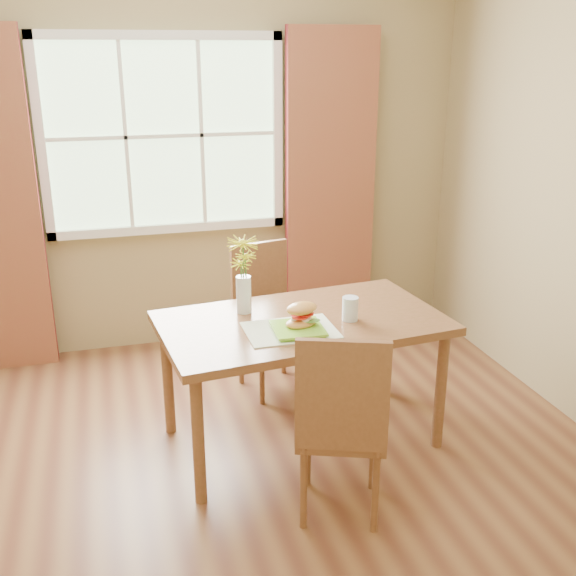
# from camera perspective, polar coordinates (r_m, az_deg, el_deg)

# --- Properties ---
(room) EXTENTS (4.24, 3.84, 2.74)m
(room) POSITION_cam_1_polar(r_m,az_deg,el_deg) (2.87, -6.54, 5.44)
(room) COLOR brown
(room) RESTS_ON ground
(window) EXTENTS (1.62, 0.06, 1.32)m
(window) POSITION_cam_1_polar(r_m,az_deg,el_deg) (4.68, -10.47, 12.55)
(window) COLOR #B3DCA6
(window) RESTS_ON room
(curtain_right) EXTENTS (0.65, 0.08, 2.20)m
(curtain_right) POSITION_cam_1_polar(r_m,az_deg,el_deg) (4.89, 3.59, 8.38)
(curtain_right) COLOR maroon
(curtain_right) RESTS_ON room
(dining_table) EXTENTS (1.54, 0.97, 0.71)m
(dining_table) POSITION_cam_1_polar(r_m,az_deg,el_deg) (3.55, 1.19, -3.75)
(dining_table) COLOR brown
(dining_table) RESTS_ON room
(chair_near) EXTENTS (0.50, 0.50, 0.94)m
(chair_near) POSITION_cam_1_polar(r_m,az_deg,el_deg) (3.01, 4.54, -11.04)
(chair_near) COLOR brown
(chair_near) RESTS_ON room
(chair_far) EXTENTS (0.45, 0.45, 0.91)m
(chair_far) POSITION_cam_1_polar(r_m,az_deg,el_deg) (4.22, -1.77, -1.91)
(chair_far) COLOR brown
(chair_far) RESTS_ON room
(placemat) EXTENTS (0.45, 0.33, 0.01)m
(placemat) POSITION_cam_1_polar(r_m,az_deg,el_deg) (3.38, 0.20, -3.59)
(placemat) COLOR beige
(placemat) RESTS_ON dining_table
(plate) EXTENTS (0.26, 0.26, 0.01)m
(plate) POSITION_cam_1_polar(r_m,az_deg,el_deg) (3.35, 0.84, -3.59)
(plate) COLOR #81D134
(plate) RESTS_ON placemat
(croissant_sandwich) EXTENTS (0.20, 0.16, 0.13)m
(croissant_sandwich) POSITION_cam_1_polar(r_m,az_deg,el_deg) (3.35, 1.15, -2.32)
(croissant_sandwich) COLOR gold
(croissant_sandwich) RESTS_ON plate
(water_glass) EXTENTS (0.08, 0.08, 0.13)m
(water_glass) POSITION_cam_1_polar(r_m,az_deg,el_deg) (3.50, 5.28, -1.80)
(water_glass) COLOR silver
(water_glass) RESTS_ON dining_table
(flower_vase) EXTENTS (0.17, 0.17, 0.41)m
(flower_vase) POSITION_cam_1_polar(r_m,az_deg,el_deg) (3.54, -3.82, 1.72)
(flower_vase) COLOR silver
(flower_vase) RESTS_ON dining_table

